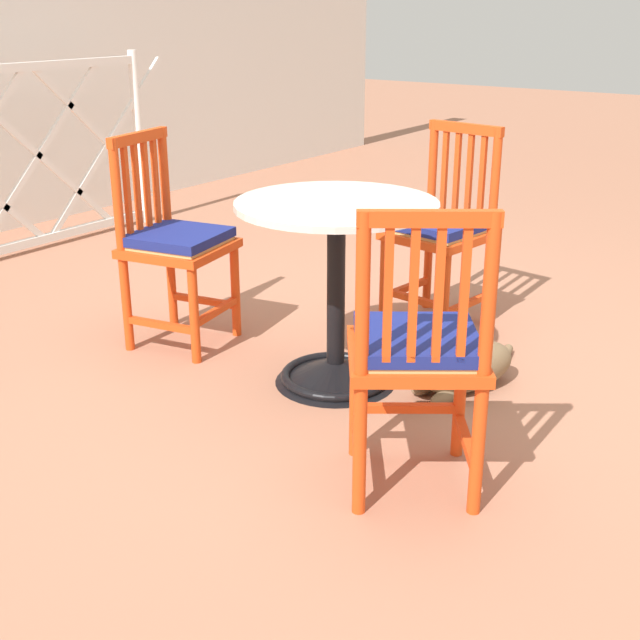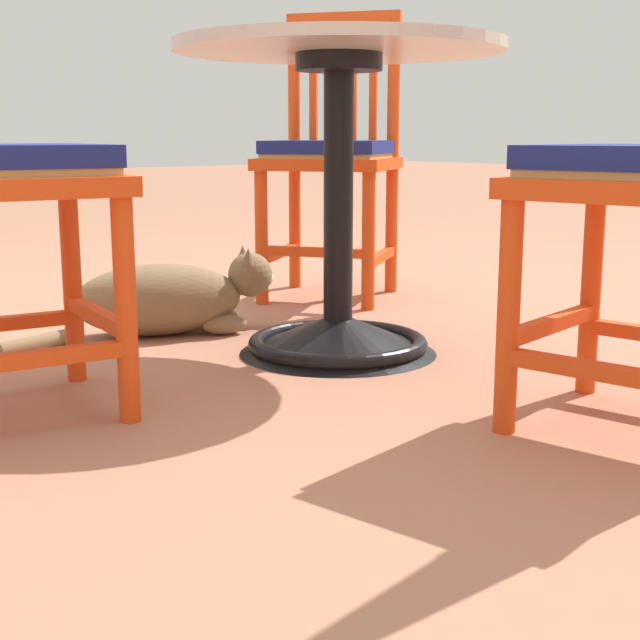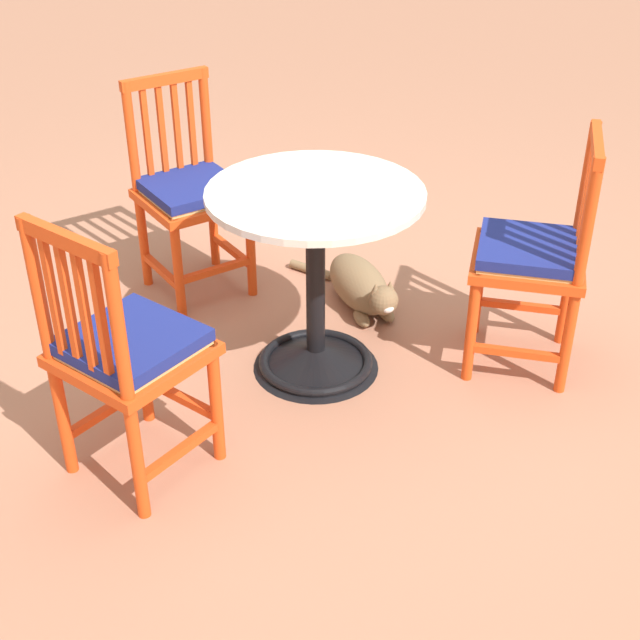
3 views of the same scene
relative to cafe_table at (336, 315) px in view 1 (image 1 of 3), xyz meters
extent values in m
plane|color=#A36B51|center=(0.07, -0.11, -0.28)|extent=(24.00, 24.00, 0.00)
cylinder|color=white|center=(1.39, 2.55, 0.28)|extent=(0.06, 0.06, 1.13)
cube|color=white|center=(0.59, 2.55, 0.28)|extent=(1.03, 0.02, 1.03)
cube|color=white|center=(1.12, 2.55, 0.28)|extent=(1.03, 0.02, 1.03)
cube|color=white|center=(0.59, 2.55, 0.28)|extent=(1.03, 0.02, 1.03)
cube|color=white|center=(1.12, 2.55, 0.28)|extent=(1.03, 0.02, 1.03)
cone|color=black|center=(0.00, 0.00, -0.23)|extent=(0.48, 0.48, 0.10)
torus|color=black|center=(0.00, 0.00, -0.26)|extent=(0.44, 0.44, 0.04)
cylinder|color=black|center=(0.00, 0.00, 0.09)|extent=(0.07, 0.07, 0.66)
cylinder|color=black|center=(0.00, 0.00, 0.40)|extent=(0.20, 0.20, 0.04)
cylinder|color=beige|center=(0.00, 0.00, 0.43)|extent=(0.76, 0.76, 0.02)
cylinder|color=#D64214|center=(0.15, 0.65, -0.06)|extent=(0.04, 0.04, 0.45)
cylinder|color=#D64214|center=(-0.18, 0.58, -0.06)|extent=(0.04, 0.04, 0.45)
cylinder|color=#D64214|center=(0.09, 0.98, 0.17)|extent=(0.04, 0.04, 0.91)
cylinder|color=#D64214|center=(-0.24, 0.92, 0.17)|extent=(0.04, 0.04, 0.91)
cube|color=#D64214|center=(0.12, 0.82, -0.14)|extent=(0.09, 0.34, 0.03)
cube|color=#D64214|center=(-0.21, 0.75, -0.14)|extent=(0.09, 0.34, 0.03)
cube|color=#D64214|center=(-0.01, 0.62, -0.11)|extent=(0.34, 0.09, 0.03)
cube|color=#D64214|center=(-0.04, 0.78, 0.15)|extent=(0.47, 0.47, 0.04)
cube|color=tan|center=(-0.04, 0.78, 0.17)|extent=(0.41, 0.41, 0.02)
cube|color=#D64214|center=(0.02, 0.97, 0.40)|extent=(0.03, 0.02, 0.39)
cube|color=#D64214|center=(-0.04, 0.96, 0.40)|extent=(0.03, 0.02, 0.39)
cube|color=#D64214|center=(-0.11, 0.94, 0.40)|extent=(0.03, 0.02, 0.39)
cube|color=#D64214|center=(-0.18, 0.93, 0.40)|extent=(0.03, 0.02, 0.39)
cube|color=#D64214|center=(-0.08, 0.95, 0.61)|extent=(0.38, 0.10, 0.04)
cube|color=navy|center=(-0.04, 0.78, 0.20)|extent=(0.42, 0.42, 0.04)
cylinder|color=#D64214|center=(-0.43, -0.38, -0.06)|extent=(0.04, 0.04, 0.45)
cylinder|color=#D64214|center=(-0.24, -0.65, -0.06)|extent=(0.04, 0.04, 0.45)
cylinder|color=#D64214|center=(-0.71, -0.57, 0.17)|extent=(0.04, 0.04, 0.91)
cylinder|color=#D64214|center=(-0.51, -0.85, 0.17)|extent=(0.04, 0.04, 0.91)
cube|color=#D64214|center=(-0.57, -0.47, -0.14)|extent=(0.29, 0.22, 0.03)
cube|color=#D64214|center=(-0.37, -0.75, -0.14)|extent=(0.29, 0.22, 0.03)
cube|color=#D64214|center=(-0.33, -0.51, -0.11)|extent=(0.22, 0.29, 0.03)
cube|color=#D64214|center=(-0.47, -0.61, 0.15)|extent=(0.56, 0.56, 0.04)
cube|color=tan|center=(-0.47, -0.61, 0.17)|extent=(0.49, 0.49, 0.02)
cube|color=#D64214|center=(-0.67, -0.63, 0.40)|extent=(0.03, 0.03, 0.39)
cube|color=#D64214|center=(-0.63, -0.68, 0.40)|extent=(0.03, 0.03, 0.39)
cube|color=#D64214|center=(-0.59, -0.74, 0.40)|extent=(0.03, 0.03, 0.39)
cube|color=#D64214|center=(-0.55, -0.79, 0.40)|extent=(0.03, 0.03, 0.39)
cube|color=#D64214|center=(-0.61, -0.71, 0.61)|extent=(0.25, 0.33, 0.04)
cube|color=navy|center=(-0.47, -0.61, 0.20)|extent=(0.50, 0.50, 0.04)
cylinder|color=#D64214|center=(0.60, -0.16, -0.06)|extent=(0.04, 0.04, 0.45)
cylinder|color=#D64214|center=(0.65, 0.17, -0.06)|extent=(0.04, 0.04, 0.45)
cylinder|color=#D64214|center=(0.94, -0.21, 0.17)|extent=(0.04, 0.04, 0.91)
cylinder|color=#D64214|center=(0.98, 0.13, 0.17)|extent=(0.04, 0.04, 0.91)
cube|color=#D64214|center=(0.77, -0.19, -0.14)|extent=(0.34, 0.07, 0.03)
cube|color=#D64214|center=(0.81, 0.15, -0.14)|extent=(0.34, 0.07, 0.03)
cube|color=#D64214|center=(0.62, 0.01, -0.11)|extent=(0.07, 0.34, 0.03)
cube|color=#D64214|center=(0.79, -0.02, 0.15)|extent=(0.45, 0.45, 0.04)
cube|color=tan|center=(0.79, -0.02, 0.17)|extent=(0.39, 0.39, 0.02)
cube|color=#D64214|center=(0.95, -0.14, 0.40)|extent=(0.02, 0.03, 0.39)
cube|color=#D64214|center=(0.96, -0.07, 0.40)|extent=(0.02, 0.03, 0.39)
cube|color=#D64214|center=(0.96, -0.01, 0.40)|extent=(0.02, 0.03, 0.39)
cube|color=#D64214|center=(0.97, 0.06, 0.40)|extent=(0.02, 0.03, 0.39)
cube|color=#D64214|center=(0.96, -0.04, 0.61)|extent=(0.08, 0.38, 0.04)
cube|color=navy|center=(0.79, -0.02, 0.20)|extent=(0.41, 0.41, 0.04)
ellipsoid|color=brown|center=(0.24, -0.45, -0.19)|extent=(0.48, 0.34, 0.19)
ellipsoid|color=silver|center=(0.15, -0.42, -0.20)|extent=(0.22, 0.20, 0.14)
sphere|color=brown|center=(0.01, -0.37, -0.13)|extent=(0.12, 0.12, 0.12)
ellipsoid|color=silver|center=(-0.03, -0.35, -0.15)|extent=(0.06, 0.06, 0.04)
cone|color=brown|center=(0.01, -0.40, -0.08)|extent=(0.04, 0.04, 0.04)
cone|color=brown|center=(0.03, -0.34, -0.08)|extent=(0.04, 0.04, 0.04)
ellipsoid|color=brown|center=(0.07, -0.45, -0.26)|extent=(0.13, 0.10, 0.05)
ellipsoid|color=brown|center=(0.10, -0.34, -0.26)|extent=(0.13, 0.10, 0.05)
cylinder|color=brown|center=(0.56, -0.47, -0.26)|extent=(0.22, 0.09, 0.04)
camera|label=1|loc=(-2.49, -1.70, 1.13)|focal=46.83mm
camera|label=2|loc=(1.39, 1.66, 0.24)|focal=51.23mm
camera|label=3|loc=(-2.09, 1.84, 1.66)|focal=49.61mm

